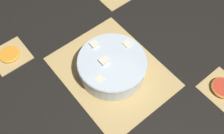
# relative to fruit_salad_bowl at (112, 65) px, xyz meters

# --- Properties ---
(ground_plane) EXTENTS (6.00, 6.00, 0.00)m
(ground_plane) POSITION_rel_fruit_salad_bowl_xyz_m (-0.00, 0.00, -0.05)
(ground_plane) COLOR black
(bamboo_mat_center) EXTENTS (0.44, 0.35, 0.01)m
(bamboo_mat_center) POSITION_rel_fruit_salad_bowl_xyz_m (-0.00, 0.00, -0.05)
(bamboo_mat_center) COLOR tan
(bamboo_mat_center) RESTS_ON ground_plane
(coaster_mat_near_left) EXTENTS (0.14, 0.14, 0.01)m
(coaster_mat_near_left) POSITION_rel_fruit_salad_bowl_xyz_m (-0.31, -0.27, -0.05)
(coaster_mat_near_left) COLOR tan
(coaster_mat_near_left) RESTS_ON ground_plane
(coaster_mat_far_right) EXTENTS (0.14, 0.14, 0.01)m
(coaster_mat_far_right) POSITION_rel_fruit_salad_bowl_xyz_m (0.31, 0.27, -0.05)
(coaster_mat_far_right) COLOR tan
(coaster_mat_far_right) RESTS_ON ground_plane
(fruit_salad_bowl) EXTENTS (0.26, 0.26, 0.08)m
(fruit_salad_bowl) POSITION_rel_fruit_salad_bowl_xyz_m (0.00, 0.00, 0.00)
(fruit_salad_bowl) COLOR silver
(fruit_salad_bowl) RESTS_ON bamboo_mat_center
(orange_slice_whole) EXTENTS (0.08, 0.08, 0.01)m
(orange_slice_whole) POSITION_rel_fruit_salad_bowl_xyz_m (0.31, 0.27, -0.04)
(orange_slice_whole) COLOR orange
(orange_slice_whole) RESTS_ON coaster_mat_far_right
(grapefruit_slice) EXTENTS (0.09, 0.09, 0.01)m
(grapefruit_slice) POSITION_rel_fruit_salad_bowl_xyz_m (-0.31, -0.27, -0.04)
(grapefruit_slice) COLOR red
(grapefruit_slice) RESTS_ON coaster_mat_near_left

